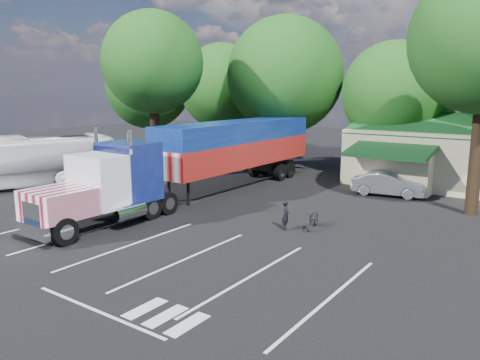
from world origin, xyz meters
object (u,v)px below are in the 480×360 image
Objects in this scene: tour_bus at (20,162)px; silver_sedan at (389,184)px; bicycle at (313,219)px; semi_truck at (210,153)px; woman at (286,215)px.

silver_sedan is (22.21, 12.36, -1.06)m from tour_bus.
tour_bus reaches higher than bicycle.
silver_sedan is (9.70, 6.47, -2.01)m from semi_truck.
semi_truck is 5.04× the size of silver_sedan.
semi_truck reaches higher than woman.
semi_truck reaches higher than tour_bus.
woman is 10.64m from silver_sedan.
bicycle is (8.99, -3.03, -2.27)m from semi_truck.
tour_bus is at bearing -154.33° from semi_truck.
bicycle is 0.41× the size of silver_sedan.
tour_bus is at bearing 176.90° from bicycle.
woman is 20.61m from tour_bus.
silver_sedan is at bearing 49.77° from tour_bus.
tour_bus is (-21.50, -2.86, 1.32)m from bicycle.
bicycle is (1.00, 1.00, -0.25)m from woman.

